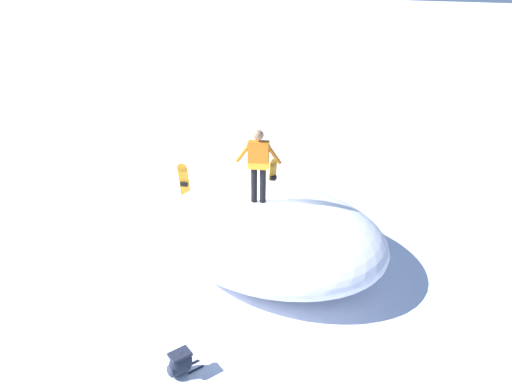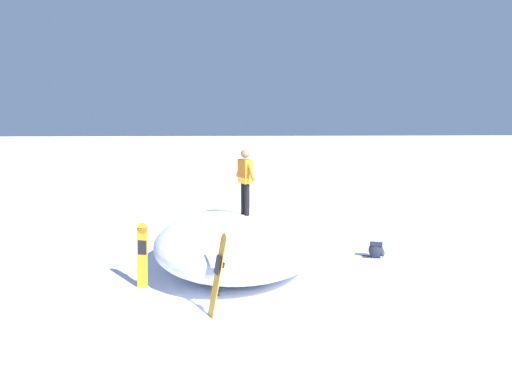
{
  "view_description": "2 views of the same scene",
  "coord_description": "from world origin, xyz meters",
  "px_view_note": "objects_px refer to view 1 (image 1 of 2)",
  "views": [
    {
      "loc": [
        4.98,
        -7.99,
        6.32
      ],
      "look_at": [
        -0.5,
        0.78,
        1.55
      ],
      "focal_mm": 33.51,
      "sensor_mm": 36.0,
      "label": 1
    },
    {
      "loc": [
        -11.81,
        0.98,
        3.91
      ],
      "look_at": [
        0.26,
        0.1,
        2.04
      ],
      "focal_mm": 31.63,
      "sensor_mm": 36.0,
      "label": 2
    }
  ],
  "objects_px": {
    "snowboarder_standing": "(259,161)",
    "snowboard_secondary_upright": "(185,189)",
    "snowboard_primary_upright": "(272,183)",
    "backpack_near": "(180,363)"
  },
  "relations": [
    {
      "from": "snowboarder_standing",
      "to": "snowboard_secondary_upright",
      "type": "bearing_deg",
      "value": 166.15
    },
    {
      "from": "snowboarder_standing",
      "to": "snowboard_secondary_upright",
      "type": "xyz_separation_m",
      "value": [
        -2.8,
        0.69,
        -1.62
      ]
    },
    {
      "from": "snowboarder_standing",
      "to": "snowboard_secondary_upright",
      "type": "height_order",
      "value": "snowboarder_standing"
    },
    {
      "from": "backpack_near",
      "to": "snowboard_secondary_upright",
      "type": "bearing_deg",
      "value": 128.47
    },
    {
      "from": "snowboard_primary_upright",
      "to": "snowboard_secondary_upright",
      "type": "relative_size",
      "value": 0.92
    },
    {
      "from": "snowboard_primary_upright",
      "to": "backpack_near",
      "type": "xyz_separation_m",
      "value": [
        1.89,
        -6.36,
        -0.58
      ]
    },
    {
      "from": "snowboarder_standing",
      "to": "backpack_near",
      "type": "bearing_deg",
      "value": -78.08
    },
    {
      "from": "snowboard_secondary_upright",
      "to": "backpack_near",
      "type": "height_order",
      "value": "snowboard_secondary_upright"
    },
    {
      "from": "snowboarder_standing",
      "to": "snowboard_secondary_upright",
      "type": "relative_size",
      "value": 1.0
    },
    {
      "from": "snowboard_secondary_upright",
      "to": "backpack_near",
      "type": "xyz_separation_m",
      "value": [
        3.62,
        -4.55,
        -0.65
      ]
    }
  ]
}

